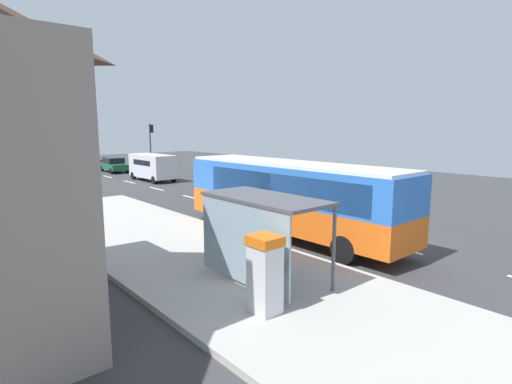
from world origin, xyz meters
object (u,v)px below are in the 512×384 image
at_px(bus, 289,194).
at_px(sedan_far, 114,165).
at_px(white_van, 152,166).
at_px(recycling_bin_orange, 238,229).
at_px(recycling_bin_yellow, 228,226).
at_px(recycling_bin_green, 261,237).
at_px(recycling_bin_red, 249,233).
at_px(ticket_machine, 265,274).
at_px(traffic_light_far_side, 61,140).
at_px(traffic_light_near_side, 151,140).
at_px(bus_shelter, 256,218).
at_px(sedan_near, 89,160).

xyz_separation_m(bus, sedan_far, (4.02, 29.57, -1.05)).
bearing_deg(white_van, recycling_bin_orange, -107.55).
height_order(white_van, recycling_bin_yellow, white_van).
xyz_separation_m(white_van, recycling_bin_green, (-6.40, -21.64, -0.69)).
distance_m(recycling_bin_green, recycling_bin_yellow, 2.10).
bearing_deg(recycling_bin_green, recycling_bin_red, 90.00).
bearing_deg(ticket_machine, sedan_far, 74.05).
height_order(recycling_bin_green, recycling_bin_yellow, same).
bearing_deg(traffic_light_far_side, sedan_far, 14.56).
height_order(ticket_machine, recycling_bin_red, ticket_machine).
xyz_separation_m(bus, recycling_bin_orange, (-2.49, 0.35, -1.19)).
bearing_deg(bus, sedan_far, 82.27).
distance_m(recycling_bin_red, traffic_light_far_side, 28.67).
height_order(recycling_bin_orange, traffic_light_near_side, traffic_light_near_side).
distance_m(traffic_light_far_side, bus_shelter, 31.70).
xyz_separation_m(recycling_bin_red, traffic_light_near_side, (9.70, 27.71, 2.67)).
distance_m(ticket_machine, recycling_bin_orange, 6.34).
bearing_deg(white_van, bus, -100.76).
bearing_deg(bus, traffic_light_near_side, 75.24).
distance_m(ticket_machine, recycling_bin_red, 5.77).
bearing_deg(traffic_light_far_side, bus_shelter, -96.00).
distance_m(sedan_near, recycling_bin_red, 38.12).
height_order(bus, recycling_bin_red, bus).
xyz_separation_m(white_van, sedan_far, (0.10, 8.98, -0.55)).
bearing_deg(bus_shelter, sedan_near, 77.88).
height_order(bus, traffic_light_near_side, traffic_light_near_side).
bearing_deg(traffic_light_near_side, sedan_far, 145.41).
bearing_deg(sedan_near, sedan_far, -89.96).
bearing_deg(sedan_far, traffic_light_far_side, -165.44).
bearing_deg(white_van, traffic_light_near_side, 64.03).
relative_size(recycling_bin_green, recycling_bin_yellow, 1.00).
distance_m(sedan_far, traffic_light_far_side, 6.21).
bearing_deg(sedan_far, white_van, -90.66).
height_order(sedan_near, recycling_bin_orange, sedan_near).
distance_m(recycling_bin_yellow, traffic_light_far_side, 27.28).
bearing_deg(sedan_near, traffic_light_near_side, -72.00).
bearing_deg(traffic_light_near_side, bus_shelter, -111.21).
xyz_separation_m(sedan_near, recycling_bin_green, (-6.50, -38.26, -0.14)).
height_order(sedan_near, recycling_bin_green, sedan_near).
bearing_deg(recycling_bin_orange, recycling_bin_green, -90.00).
height_order(white_van, bus_shelter, bus_shelter).
bearing_deg(ticket_machine, white_van, 69.09).
xyz_separation_m(sedan_near, traffic_light_far_side, (-5.40, -9.05, 2.70)).
xyz_separation_m(recycling_bin_green, recycling_bin_red, (0.00, 0.70, 0.00)).
relative_size(sedan_far, recycling_bin_yellow, 4.73).
xyz_separation_m(ticket_machine, recycling_bin_red, (3.37, 4.65, -0.52)).
height_order(bus, sedan_far, bus).
xyz_separation_m(recycling_bin_orange, traffic_light_near_side, (9.70, 27.01, 2.67)).
bearing_deg(sedan_far, recycling_bin_green, -101.99).
relative_size(traffic_light_near_side, bus_shelter, 1.25).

